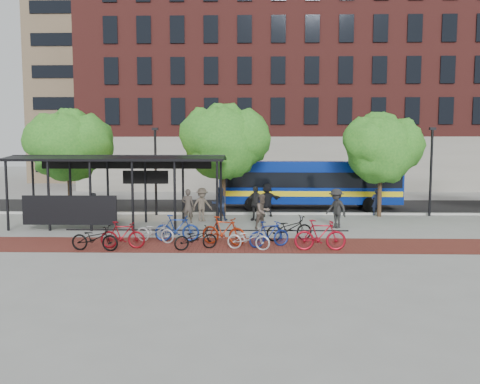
{
  "coord_description": "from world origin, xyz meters",
  "views": [
    {
      "loc": [
        -1.43,
        -23.65,
        3.87
      ],
      "look_at": [
        -2.0,
        1.17,
        1.6
      ],
      "focal_mm": 35.0,
      "sensor_mm": 36.0,
      "label": 1
    }
  ],
  "objects_px": {
    "pedestrian_7": "(376,202)",
    "pedestrian_4": "(255,203)",
    "bike_2": "(155,231)",
    "bike_9": "(320,235)",
    "pedestrian_2": "(219,204)",
    "bus": "(309,182)",
    "bike_6": "(249,238)",
    "pedestrian_3": "(202,205)",
    "tree_a": "(70,143)",
    "lamp_post_left": "(156,169)",
    "bike_5": "(224,231)",
    "bike_4": "(196,238)",
    "pedestrian_8": "(263,212)",
    "tree_b": "(225,139)",
    "pedestrian_0": "(93,207)",
    "bike_0": "(95,238)",
    "bike_7": "(269,234)",
    "pedestrian_5": "(267,200)",
    "bus_shelter": "(116,167)",
    "pedestrian_9": "(336,208)",
    "tree_c": "(382,146)",
    "bike_3": "(177,228)",
    "bike_8": "(289,228)",
    "pedestrian_1": "(188,206)",
    "bike_1": "(123,235)",
    "lamp_post_right": "(431,169)"
  },
  "relations": [
    {
      "from": "bike_4",
      "to": "pedestrian_5",
      "type": "distance_m",
      "value": 9.54
    },
    {
      "from": "bike_9",
      "to": "bus",
      "type": "bearing_deg",
      "value": -5.9
    },
    {
      "from": "bike_3",
      "to": "bike_5",
      "type": "bearing_deg",
      "value": -110.52
    },
    {
      "from": "pedestrian_0",
      "to": "pedestrian_4",
      "type": "height_order",
      "value": "pedestrian_4"
    },
    {
      "from": "bike_8",
      "to": "bike_9",
      "type": "height_order",
      "value": "bike_9"
    },
    {
      "from": "pedestrian_0",
      "to": "bike_0",
      "type": "bearing_deg",
      "value": -85.92
    },
    {
      "from": "tree_b",
      "to": "bike_7",
      "type": "relative_size",
      "value": 3.71
    },
    {
      "from": "tree_a",
      "to": "bike_6",
      "type": "height_order",
      "value": "tree_a"
    },
    {
      "from": "bike_0",
      "to": "pedestrian_1",
      "type": "height_order",
      "value": "pedestrian_1"
    },
    {
      "from": "bike_0",
      "to": "pedestrian_8",
      "type": "distance_m",
      "value": 8.33
    },
    {
      "from": "pedestrian_7",
      "to": "bike_4",
      "type": "bearing_deg",
      "value": 41.52
    },
    {
      "from": "bike_2",
      "to": "pedestrian_7",
      "type": "distance_m",
      "value": 14.07
    },
    {
      "from": "pedestrian_9",
      "to": "bike_9",
      "type": "bearing_deg",
      "value": -52.18
    },
    {
      "from": "bike_6",
      "to": "pedestrian_9",
      "type": "height_order",
      "value": "pedestrian_9"
    },
    {
      "from": "tree_a",
      "to": "pedestrian_3",
      "type": "xyz_separation_m",
      "value": [
        7.86,
        -2.06,
        -3.34
      ]
    },
    {
      "from": "bus_shelter",
      "to": "pedestrian_9",
      "type": "relative_size",
      "value": 5.45
    },
    {
      "from": "tree_a",
      "to": "bike_2",
      "type": "relative_size",
      "value": 3.48
    },
    {
      "from": "bike_4",
      "to": "pedestrian_7",
      "type": "bearing_deg",
      "value": -67.46
    },
    {
      "from": "bike_9",
      "to": "pedestrian_2",
      "type": "bearing_deg",
      "value": 29.32
    },
    {
      "from": "bike_1",
      "to": "tree_c",
      "type": "bearing_deg",
      "value": -52.18
    },
    {
      "from": "bus",
      "to": "tree_c",
      "type": "bearing_deg",
      "value": -40.27
    },
    {
      "from": "bike_6",
      "to": "pedestrian_1",
      "type": "bearing_deg",
      "value": 39.37
    },
    {
      "from": "pedestrian_7",
      "to": "pedestrian_4",
      "type": "bearing_deg",
      "value": 12.93
    },
    {
      "from": "bike_3",
      "to": "bike_8",
      "type": "bearing_deg",
      "value": -88.49
    },
    {
      "from": "tree_a",
      "to": "bike_9",
      "type": "bearing_deg",
      "value": -35.2
    },
    {
      "from": "tree_a",
      "to": "pedestrian_7",
      "type": "xyz_separation_m",
      "value": [
        17.85,
        0.45,
        -3.46
      ]
    },
    {
      "from": "bike_8",
      "to": "pedestrian_0",
      "type": "xyz_separation_m",
      "value": [
        -10.15,
        5.25,
        0.24
      ]
    },
    {
      "from": "tree_a",
      "to": "bike_8",
      "type": "bearing_deg",
      "value": -31.29
    },
    {
      "from": "tree_c",
      "to": "pedestrian_1",
      "type": "distance_m",
      "value": 11.57
    },
    {
      "from": "tree_b",
      "to": "pedestrian_2",
      "type": "relative_size",
      "value": 3.56
    },
    {
      "from": "lamp_post_right",
      "to": "bike_7",
      "type": "xyz_separation_m",
      "value": [
        -9.69,
        -8.96,
        -2.22
      ]
    },
    {
      "from": "pedestrian_3",
      "to": "tree_a",
      "type": "bearing_deg",
      "value": 131.46
    },
    {
      "from": "tree_a",
      "to": "bike_7",
      "type": "bearing_deg",
      "value": -37.82
    },
    {
      "from": "bike_0",
      "to": "tree_b",
      "type": "bearing_deg",
      "value": -18.77
    },
    {
      "from": "tree_b",
      "to": "bike_9",
      "type": "relative_size",
      "value": 3.26
    },
    {
      "from": "bus",
      "to": "bike_6",
      "type": "distance_m",
      "value": 13.15
    },
    {
      "from": "bike_4",
      "to": "pedestrian_8",
      "type": "bearing_deg",
      "value": -52.25
    },
    {
      "from": "tree_a",
      "to": "bike_4",
      "type": "relative_size",
      "value": 3.62
    },
    {
      "from": "tree_a",
      "to": "pedestrian_5",
      "type": "bearing_deg",
      "value": -0.95
    },
    {
      "from": "bike_5",
      "to": "bike_6",
      "type": "relative_size",
      "value": 1.14
    },
    {
      "from": "bus_shelter",
      "to": "bike_0",
      "type": "relative_size",
      "value": 5.7
    },
    {
      "from": "lamp_post_left",
      "to": "bike_0",
      "type": "bearing_deg",
      "value": -92.24
    },
    {
      "from": "bike_2",
      "to": "bike_9",
      "type": "bearing_deg",
      "value": -82.14
    },
    {
      "from": "lamp_post_left",
      "to": "pedestrian_8",
      "type": "distance_m",
      "value": 7.93
    },
    {
      "from": "pedestrian_1",
      "to": "pedestrian_8",
      "type": "xyz_separation_m",
      "value": [
        3.9,
        -1.78,
        -0.05
      ]
    },
    {
      "from": "lamp_post_left",
      "to": "bike_3",
      "type": "distance_m",
      "value": 8.53
    },
    {
      "from": "lamp_post_left",
      "to": "pedestrian_4",
      "type": "distance_m",
      "value": 6.4
    },
    {
      "from": "bus",
      "to": "pedestrian_1",
      "type": "bearing_deg",
      "value": -138.77
    },
    {
      "from": "bike_1",
      "to": "pedestrian_1",
      "type": "distance_m",
      "value": 6.7
    },
    {
      "from": "pedestrian_2",
      "to": "pedestrian_4",
      "type": "xyz_separation_m",
      "value": [
        1.95,
        0.05,
        0.03
      ]
    }
  ]
}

